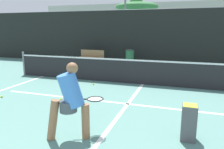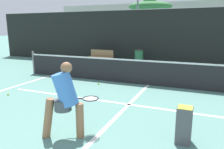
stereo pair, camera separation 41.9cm
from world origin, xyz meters
name	(u,v)px [view 2 (the right image)]	position (x,y,z in m)	size (l,w,h in m)	color
court_service_line	(129,104)	(0.00, 5.59, 0.00)	(8.25, 0.10, 0.01)	white
court_center_mark	(118,115)	(0.00, 4.75, 0.00)	(0.10, 6.37, 0.01)	white
net	(149,72)	(0.00, 7.94, 0.51)	(11.09, 0.09, 1.07)	slate
fence_back	(169,38)	(0.00, 12.51, 1.58)	(24.00, 0.06, 3.17)	black
player_practicing	(65,98)	(-0.55, 3.34, 0.81)	(1.04, 0.89, 1.52)	#8C6042
tennis_ball_scattered_1	(99,84)	(-1.78, 7.27, 0.03)	(0.07, 0.07, 0.07)	#D1E033
tennis_ball_scattered_2	(64,98)	(-1.99, 5.31, 0.03)	(0.07, 0.07, 0.07)	#D1E033
tennis_ball_scattered_4	(8,94)	(-3.88, 4.93, 0.03)	(0.07, 0.07, 0.07)	#D1E033
ball_hopper	(184,124)	(1.60, 4.00, 0.37)	(0.28, 0.28, 0.71)	#4C4C51
courtside_bench	(101,57)	(-3.71, 11.56, 0.46)	(1.49, 0.43, 0.86)	olive
trash_bin	(139,58)	(-1.44, 11.69, 0.48)	(0.49, 0.49, 0.96)	#28603D
parked_car	(177,50)	(0.08, 16.45, 0.56)	(1.87, 4.38, 1.32)	#B7B7BC
tree_west	(150,1)	(-3.48, 22.36, 4.77)	(2.54, 2.54, 6.77)	brown
tree_mid	(150,7)	(-3.27, 21.78, 4.12)	(4.19, 4.19, 4.61)	brown
building_far	(190,24)	(0.00, 29.76, 2.64)	(36.00, 2.40, 5.28)	#B2ADA3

